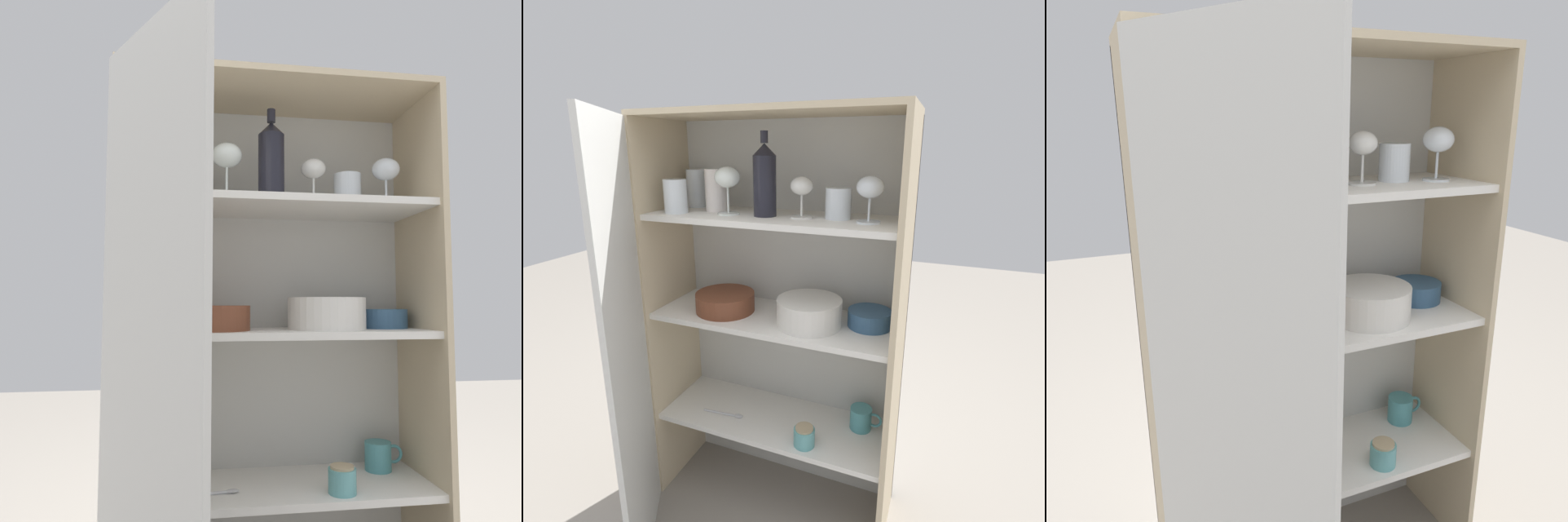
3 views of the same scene
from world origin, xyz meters
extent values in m
cube|color=silver|center=(0.00, 0.31, 0.72)|extent=(0.88, 0.02, 1.44)
cube|color=#CCB793|center=(-0.43, 0.15, 0.72)|extent=(0.02, 0.33, 1.44)
cube|color=#CCB793|center=(0.43, 0.15, 0.72)|extent=(0.02, 0.33, 1.44)
cube|color=#CCB793|center=(0.00, 0.15, 1.45)|extent=(0.88, 0.33, 0.02)
cube|color=white|center=(0.00, 0.15, 0.34)|extent=(0.84, 0.30, 0.02)
cube|color=white|center=(0.00, 0.15, 0.76)|extent=(0.84, 0.30, 0.02)
cube|color=white|center=(0.00, 0.15, 1.11)|extent=(0.84, 0.30, 0.02)
cube|color=silver|center=(-0.33, -0.21, 0.72)|extent=(0.23, 0.39, 1.44)
cylinder|color=white|center=(0.22, 0.16, 1.17)|extent=(0.08, 0.08, 0.10)
cylinder|color=white|center=(-0.35, 0.24, 1.19)|extent=(0.07, 0.07, 0.14)
cylinder|color=white|center=(-0.33, 0.08, 1.18)|extent=(0.08, 0.08, 0.11)
cylinder|color=silver|center=(-0.22, 0.17, 1.20)|extent=(0.08, 0.08, 0.15)
cylinder|color=white|center=(0.11, 0.13, 1.13)|extent=(0.07, 0.07, 0.01)
cylinder|color=white|center=(0.11, 0.13, 1.16)|extent=(0.01, 0.01, 0.07)
ellipsoid|color=white|center=(0.11, 0.13, 1.23)|extent=(0.07, 0.07, 0.06)
cylinder|color=white|center=(0.32, 0.12, 1.13)|extent=(0.07, 0.07, 0.01)
cylinder|color=white|center=(0.32, 0.12, 1.16)|extent=(0.01, 0.01, 0.07)
ellipsoid|color=white|center=(0.32, 0.12, 1.23)|extent=(0.08, 0.08, 0.06)
cylinder|color=white|center=(-0.15, 0.11, 1.13)|extent=(0.07, 0.07, 0.01)
cylinder|color=white|center=(-0.15, 0.11, 1.17)|extent=(0.01, 0.01, 0.08)
ellipsoid|color=white|center=(-0.15, 0.11, 1.25)|extent=(0.09, 0.09, 0.07)
cylinder|color=black|center=(-0.02, 0.13, 1.22)|extent=(0.07, 0.07, 0.19)
cone|color=black|center=(-0.02, 0.13, 1.34)|extent=(0.07, 0.07, 0.04)
cylinder|color=black|center=(-0.02, 0.13, 1.37)|extent=(0.02, 0.02, 0.04)
cylinder|color=silver|center=(0.14, 0.13, 0.77)|extent=(0.22, 0.22, 0.01)
cylinder|color=silver|center=(0.14, 0.13, 0.78)|extent=(0.22, 0.22, 0.01)
cylinder|color=silver|center=(0.14, 0.13, 0.79)|extent=(0.22, 0.22, 0.01)
cylinder|color=silver|center=(0.14, 0.13, 0.80)|extent=(0.22, 0.22, 0.01)
cylinder|color=silver|center=(0.14, 0.13, 0.81)|extent=(0.22, 0.22, 0.01)
cylinder|color=silver|center=(0.14, 0.13, 0.82)|extent=(0.22, 0.22, 0.01)
cylinder|color=silver|center=(0.14, 0.13, 0.83)|extent=(0.22, 0.22, 0.01)
cylinder|color=silver|center=(0.14, 0.13, 0.83)|extent=(0.22, 0.22, 0.01)
cylinder|color=silver|center=(0.14, 0.13, 0.84)|extent=(0.22, 0.22, 0.01)
cylinder|color=silver|center=(0.14, 0.13, 0.85)|extent=(0.22, 0.22, 0.01)
cylinder|color=brown|center=(-0.18, 0.13, 0.80)|extent=(0.21, 0.21, 0.07)
torus|color=brown|center=(-0.18, 0.13, 0.83)|extent=(0.21, 0.21, 0.01)
cylinder|color=#33567A|center=(0.33, 0.19, 0.79)|extent=(0.14, 0.14, 0.06)
torus|color=#33567A|center=(0.33, 0.19, 0.82)|extent=(0.14, 0.14, 0.01)
cylinder|color=teal|center=(0.32, 0.21, 0.39)|extent=(0.08, 0.08, 0.08)
torus|color=teal|center=(0.36, 0.21, 0.40)|extent=(0.06, 0.01, 0.06)
cylinder|color=#5BA3A8|center=(0.15, 0.05, 0.38)|extent=(0.07, 0.07, 0.06)
cylinder|color=tan|center=(0.15, 0.05, 0.42)|extent=(0.06, 0.06, 0.01)
cylinder|color=silver|center=(-0.20, 0.09, 0.35)|extent=(0.15, 0.02, 0.01)
ellipsoid|color=silver|center=(-0.13, 0.10, 0.36)|extent=(0.04, 0.03, 0.01)
camera|label=1|loc=(-0.26, -1.26, 0.84)|focal=35.00mm
camera|label=2|loc=(0.54, -1.07, 1.34)|focal=28.00mm
camera|label=3|loc=(-0.52, -0.97, 1.30)|focal=35.00mm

